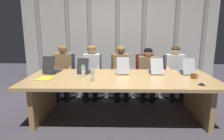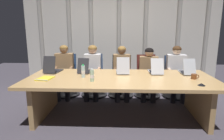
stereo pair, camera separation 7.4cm
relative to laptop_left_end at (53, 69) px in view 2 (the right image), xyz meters
The scene contains 23 objects.
ground_plane 1.54m from the laptop_left_end, 14.63° to the right, with size 10.45×10.45×0.00m, color #47424C.
conference_table 1.34m from the laptop_left_end, 14.63° to the right, with size 3.21×1.34×0.72m.
curtain_backdrop 2.35m from the laptop_left_end, 55.19° to the left, with size 5.22×0.17×2.91m.
laptop_left_end is the anchor object (origin of this frame).
laptop_left_mid 0.62m from the laptop_left_end, ahead, with size 0.26×0.41×0.29m.
laptop_center 1.33m from the laptop_left_end, ahead, with size 0.25×0.45×0.31m.
laptop_right_mid 1.94m from the laptop_left_end, ahead, with size 0.24×0.46×0.29m.
laptop_right_end 2.52m from the laptop_left_end, ahead, with size 0.22×0.44×0.29m.
office_chair_left_end 0.93m from the laptop_left_end, 88.43° to the left, with size 0.60×0.60×0.94m.
office_chair_left_mid 1.14m from the laptop_left_end, 50.78° to the left, with size 0.60×0.61×0.95m.
office_chair_center 1.60m from the laptop_left_end, 32.24° to the left, with size 0.60×0.60×0.93m.
office_chair_right_mid 2.12m from the laptop_left_end, 23.31° to the left, with size 0.60×0.60×0.94m.
office_chair_right_end 2.71m from the laptop_left_end, 17.83° to the left, with size 0.60×0.60×0.92m.
person_left_end 0.68m from the laptop_left_end, 88.21° to the left, with size 0.44×0.57×1.17m.
person_left_mid 0.94m from the laptop_left_end, 45.07° to the left, with size 0.38×0.55×1.18m.
person_center 1.48m from the laptop_left_end, 26.65° to the left, with size 0.39×0.55×1.16m.
person_right_mid 2.02m from the laptop_left_end, 19.14° to the left, with size 0.45×0.57×1.12m.
person_right_end 2.60m from the laptop_left_end, 14.83° to the left, with size 0.43×0.56×1.17m.
water_bottle_primary 0.75m from the laptop_left_end, 29.61° to the right, with size 0.06×0.06×0.23m.
water_bottle_secondary 1.04m from the laptop_left_end, 36.33° to the right, with size 0.07×0.07×0.21m.
coffee_mug_near 2.54m from the laptop_left_end, ahead, with size 0.13×0.09×0.09m.
conference_mic_left_side 2.60m from the laptop_left_end, 17.27° to the right, with size 0.11×0.11×0.04m, color black.
spiral_notepad 0.50m from the laptop_left_end, 86.45° to the right, with size 0.26×0.34×0.03m.
Camera 2 is at (0.01, -3.33, 1.56)m, focal length 32.01 mm.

